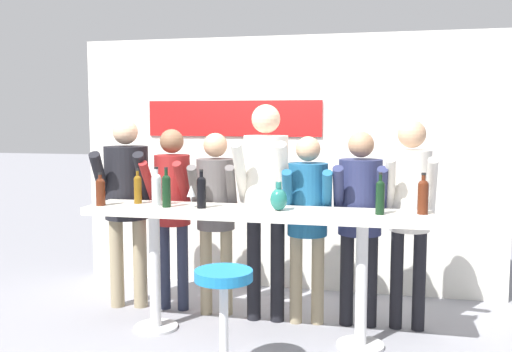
{
  "coord_description": "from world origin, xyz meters",
  "views": [
    {
      "loc": [
        1.0,
        -4.26,
        1.74
      ],
      "look_at": [
        0.0,
        0.08,
        1.28
      ],
      "focal_mm": 40.0,
      "sensor_mm": 36.0,
      "label": 1
    }
  ],
  "objects_px": {
    "person_center_right": "(307,209)",
    "wine_bottle_3": "(138,188)",
    "wine_bottle_0": "(423,195)",
    "wine_bottle_4": "(380,196)",
    "person_center_left": "(216,203)",
    "decorative_vase": "(279,199)",
    "wine_bottle_2": "(157,188)",
    "person_left": "(172,198)",
    "tasting_table": "(254,230)",
    "person_center": "(266,188)",
    "person_right": "(360,207)",
    "person_far_left": "(126,193)",
    "bar_stool": "(224,306)",
    "wine_bottle_6": "(166,189)",
    "person_far_right": "(410,200)",
    "wine_bottle_5": "(100,190)",
    "wine_bottle_1": "(201,190)",
    "wine_glass_0": "(191,192)"
  },
  "relations": [
    {
      "from": "person_center_right",
      "to": "wine_bottle_3",
      "type": "bearing_deg",
      "value": -172.38
    },
    {
      "from": "wine_bottle_0",
      "to": "wine_bottle_4",
      "type": "bearing_deg",
      "value": -164.22
    },
    {
      "from": "person_center_left",
      "to": "wine_bottle_0",
      "type": "height_order",
      "value": "person_center_left"
    },
    {
      "from": "wine_bottle_0",
      "to": "decorative_vase",
      "type": "distance_m",
      "value": 1.07
    },
    {
      "from": "wine_bottle_2",
      "to": "person_left",
      "type": "bearing_deg",
      "value": 96.58
    },
    {
      "from": "decorative_vase",
      "to": "tasting_table",
      "type": "bearing_deg",
      "value": 172.23
    },
    {
      "from": "person_center",
      "to": "wine_bottle_0",
      "type": "height_order",
      "value": "person_center"
    },
    {
      "from": "person_right",
      "to": "wine_bottle_0",
      "type": "xyz_separation_m",
      "value": [
        0.47,
        -0.39,
        0.17
      ]
    },
    {
      "from": "person_far_left",
      "to": "wine_bottle_0",
      "type": "relative_size",
      "value": 5.63
    },
    {
      "from": "person_far_left",
      "to": "wine_bottle_3",
      "type": "height_order",
      "value": "person_far_left"
    },
    {
      "from": "person_center_right",
      "to": "wine_bottle_0",
      "type": "distance_m",
      "value": 0.98
    },
    {
      "from": "tasting_table",
      "to": "bar_stool",
      "type": "distance_m",
      "value": 0.82
    },
    {
      "from": "bar_stool",
      "to": "wine_bottle_6",
      "type": "relative_size",
      "value": 2.33
    },
    {
      "from": "person_left",
      "to": "wine_bottle_2",
      "type": "xyz_separation_m",
      "value": [
        0.06,
        -0.48,
        0.15
      ]
    },
    {
      "from": "person_far_right",
      "to": "wine_bottle_0",
      "type": "relative_size",
      "value": 5.62
    },
    {
      "from": "wine_bottle_2",
      "to": "wine_bottle_6",
      "type": "height_order",
      "value": "wine_bottle_6"
    },
    {
      "from": "person_far_left",
      "to": "decorative_vase",
      "type": "height_order",
      "value": "person_far_left"
    },
    {
      "from": "tasting_table",
      "to": "person_far_right",
      "type": "bearing_deg",
      "value": 20.73
    },
    {
      "from": "wine_bottle_4",
      "to": "wine_bottle_5",
      "type": "distance_m",
      "value": 2.2
    },
    {
      "from": "person_center",
      "to": "person_far_right",
      "type": "distance_m",
      "value": 1.18
    },
    {
      "from": "wine_bottle_0",
      "to": "wine_bottle_6",
      "type": "relative_size",
      "value": 0.96
    },
    {
      "from": "person_center",
      "to": "bar_stool",
      "type": "bearing_deg",
      "value": -93.81
    },
    {
      "from": "person_center",
      "to": "person_right",
      "type": "relative_size",
      "value": 1.14
    },
    {
      "from": "tasting_table",
      "to": "wine_bottle_1",
      "type": "bearing_deg",
      "value": -172.95
    },
    {
      "from": "person_center",
      "to": "decorative_vase",
      "type": "height_order",
      "value": "person_center"
    },
    {
      "from": "decorative_vase",
      "to": "person_center_left",
      "type": "bearing_deg",
      "value": 144.1
    },
    {
      "from": "wine_bottle_1",
      "to": "wine_bottle_4",
      "type": "bearing_deg",
      "value": 0.59
    },
    {
      "from": "bar_stool",
      "to": "person_center_left",
      "type": "bearing_deg",
      "value": 109.37
    },
    {
      "from": "person_center_right",
      "to": "person_far_left",
      "type": "bearing_deg",
      "value": 171.7
    },
    {
      "from": "person_center_left",
      "to": "wine_bottle_4",
      "type": "distance_m",
      "value": 1.49
    },
    {
      "from": "person_far_left",
      "to": "wine_bottle_6",
      "type": "xyz_separation_m",
      "value": [
        0.6,
        -0.52,
        0.11
      ]
    },
    {
      "from": "person_right",
      "to": "wine_bottle_4",
      "type": "xyz_separation_m",
      "value": [
        0.17,
        -0.48,
        0.17
      ]
    },
    {
      "from": "bar_stool",
      "to": "wine_bottle_5",
      "type": "relative_size",
      "value": 2.79
    },
    {
      "from": "person_center_right",
      "to": "person_right",
      "type": "bearing_deg",
      "value": -0.72
    },
    {
      "from": "person_center_left",
      "to": "person_far_right",
      "type": "height_order",
      "value": "person_far_right"
    },
    {
      "from": "person_center_left",
      "to": "wine_bottle_2",
      "type": "height_order",
      "value": "person_center_left"
    },
    {
      "from": "person_right",
      "to": "person_far_right",
      "type": "relative_size",
      "value": 0.95
    },
    {
      "from": "wine_bottle_6",
      "to": "person_far_right",
      "type": "bearing_deg",
      "value": 15.37
    },
    {
      "from": "bar_stool",
      "to": "person_center_left",
      "type": "xyz_separation_m",
      "value": [
        -0.41,
        1.17,
        0.51
      ]
    },
    {
      "from": "person_right",
      "to": "wine_bottle_0",
      "type": "bearing_deg",
      "value": -41.57
    },
    {
      "from": "wine_bottle_2",
      "to": "person_far_right",
      "type": "bearing_deg",
      "value": 12.68
    },
    {
      "from": "tasting_table",
      "to": "person_center_right",
      "type": "height_order",
      "value": "person_center_right"
    },
    {
      "from": "wine_bottle_2",
      "to": "wine_bottle_4",
      "type": "height_order",
      "value": "wine_bottle_2"
    },
    {
      "from": "bar_stool",
      "to": "wine_bottle_4",
      "type": "xyz_separation_m",
      "value": [
        0.99,
        0.7,
        0.68
      ]
    },
    {
      "from": "person_center",
      "to": "wine_bottle_3",
      "type": "xyz_separation_m",
      "value": [
        -1.01,
        -0.33,
        0.01
      ]
    },
    {
      "from": "person_center",
      "to": "wine_bottle_6",
      "type": "bearing_deg",
      "value": -148.54
    },
    {
      "from": "person_center_left",
      "to": "wine_glass_0",
      "type": "relative_size",
      "value": 9.07
    },
    {
      "from": "wine_bottle_3",
      "to": "wine_bottle_5",
      "type": "xyz_separation_m",
      "value": [
        -0.25,
        -0.17,
        -0.01
      ]
    },
    {
      "from": "tasting_table",
      "to": "wine_bottle_0",
      "type": "xyz_separation_m",
      "value": [
        1.26,
        0.05,
        0.31
      ]
    },
    {
      "from": "person_center_right",
      "to": "wine_bottle_4",
      "type": "height_order",
      "value": "person_center_right"
    }
  ]
}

